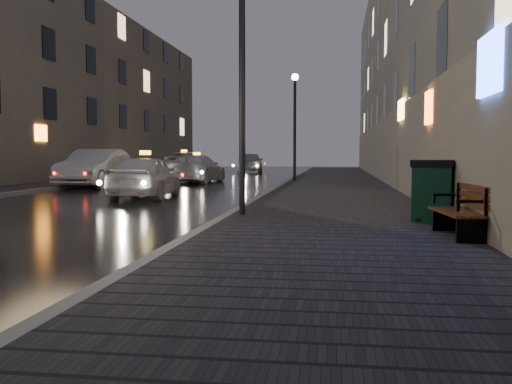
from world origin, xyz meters
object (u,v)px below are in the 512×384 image
lamp_far (295,113)px  taxi_far (184,165)px  lamp_near (242,61)px  trash_bin (433,190)px  taxi_near (146,176)px  car_far (250,163)px  car_left_mid (96,168)px  taxi_mid (197,169)px  bench (462,210)px

lamp_far → taxi_far: size_ratio=0.92×
lamp_near → taxi_far: (-7.35, 22.31, -2.69)m
lamp_far → trash_bin: bearing=-76.7°
lamp_near → taxi_near: 7.89m
taxi_near → car_far: (-0.21, 24.92, 0.08)m
taxi_near → car_left_mid: 7.30m
lamp_near → taxi_mid: (-5.05, 16.26, -2.78)m
taxi_far → car_far: (2.87, 8.64, 0.01)m
taxi_near → car_far: size_ratio=0.90×
taxi_far → taxi_mid: bearing=-70.6°
trash_bin → taxi_near: (-8.23, 6.72, -0.04)m
trash_bin → taxi_near: size_ratio=0.29×
lamp_far → taxi_near: 11.19m
lamp_near → taxi_mid: lamp_near is taller
taxi_mid → taxi_far: 6.47m
lamp_far → car_left_mid: 9.88m
lamp_far → taxi_mid: (-5.05, 0.26, -2.78)m
taxi_mid → car_far: bearing=-88.2°
trash_bin → taxi_far: taxi_far is taller
car_left_mid → car_far: size_ratio=1.10×
trash_bin → taxi_far: bearing=131.7°
taxi_mid → taxi_far: (-2.30, 6.05, 0.09)m
bench → trash_bin: (-0.12, 2.12, 0.19)m
lamp_far → taxi_far: (-7.35, 6.31, -2.69)m
car_far → car_left_mid: bearing=70.8°
bench → taxi_far: bearing=109.6°
lamp_far → taxi_near: lamp_far is taller
bench → car_far: car_far is taller
taxi_mid → car_far: size_ratio=1.04×
car_left_mid → car_far: car_left_mid is taller
lamp_near → car_far: (-4.49, 30.95, -2.69)m
trash_bin → car_far: 32.74m
lamp_near → bench: 5.74m
trash_bin → taxi_mid: size_ratio=0.25×
car_far → lamp_far: bearing=99.7°
trash_bin → car_left_mid: size_ratio=0.24×
car_far → taxi_far: bearing=64.6°
taxi_near → trash_bin: bearing=136.8°
lamp_near → lamp_far: bearing=90.0°
lamp_far → lamp_near: bearing=-90.0°
taxi_far → car_far: 9.11m
bench → taxi_near: taxi_near is taller
taxi_far → car_far: bearing=70.2°
trash_bin → car_left_mid: car_left_mid is taller
bench → car_far: size_ratio=0.36×
lamp_near → car_far: 31.39m
lamp_far → car_left_mid: (-8.60, -4.08, -2.64)m
lamp_near → taxi_near: size_ratio=1.24×
lamp_near → taxi_near: bearing=125.4°
trash_bin → lamp_near: bearing=-174.3°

